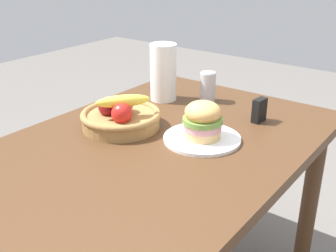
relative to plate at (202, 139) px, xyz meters
name	(u,v)px	position (x,y,z in m)	size (l,w,h in m)	color
dining_table	(150,172)	(-0.14, 0.12, -0.11)	(1.40, 0.90, 0.75)	#4C301C
plate	(202,139)	(0.00, 0.00, 0.00)	(0.26, 0.26, 0.01)	white
sandwich	(203,120)	(0.00, 0.00, 0.07)	(0.13, 0.13, 0.13)	#E5BC75
soda_can	(208,87)	(0.34, 0.19, 0.06)	(0.07, 0.07, 0.13)	silver
fruit_basket	(121,116)	(-0.09, 0.29, 0.04)	(0.29, 0.29, 0.14)	#9E7542
paper_towel_roll	(163,72)	(0.25, 0.36, 0.11)	(0.11, 0.11, 0.24)	white
napkin_holder	(259,110)	(0.27, -0.08, 0.04)	(0.06, 0.03, 0.09)	black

